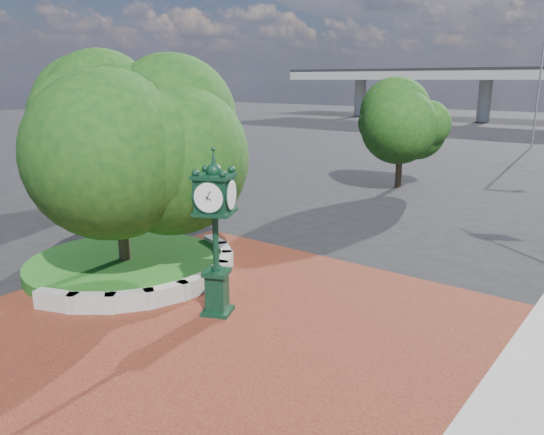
{
  "coord_description": "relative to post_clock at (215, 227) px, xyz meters",
  "views": [
    {
      "loc": [
        8.49,
        -9.74,
        5.92
      ],
      "look_at": [
        -0.24,
        1.5,
        2.21
      ],
      "focal_mm": 35.0,
      "sensor_mm": 36.0,
      "label": 1
    }
  ],
  "objects": [
    {
      "name": "post_clock",
      "position": [
        0.0,
        0.0,
        0.0
      ],
      "size": [
        1.12,
        1.12,
        4.29
      ],
      "color": "black",
      "rests_on": "ground"
    },
    {
      "name": "street_lamp_far",
      "position": [
        -1.79,
        43.43,
        2.93
      ],
      "size": [
        2.01,
        0.56,
        9.01
      ],
      "color": "slate",
      "rests_on": "ground"
    },
    {
      "name": "plaza",
      "position": [
        0.43,
        -0.43,
        -2.34
      ],
      "size": [
        12.0,
        12.0,
        0.04
      ],
      "primitive_type": "cube",
      "color": "maroon",
      "rests_on": "ground"
    },
    {
      "name": "grass_bed",
      "position": [
        -4.57,
        0.57,
        -2.16
      ],
      "size": [
        6.1,
        6.1,
        0.4
      ],
      "primitive_type": "cylinder",
      "color": "#1A4F16",
      "rests_on": "ground"
    },
    {
      "name": "ground",
      "position": [
        0.43,
        0.57,
        -2.36
      ],
      "size": [
        200.0,
        200.0,
        0.0
      ],
      "primitive_type": "plane",
      "color": "black",
      "rests_on": "ground"
    },
    {
      "name": "tree_northwest",
      "position": [
        -12.57,
        5.57,
        1.77
      ],
      "size": [
        5.6,
        5.6,
        6.93
      ],
      "color": "#38281C",
      "rests_on": "ground"
    },
    {
      "name": "tree_street",
      "position": [
        -3.57,
        18.57,
        0.88
      ],
      "size": [
        4.4,
        4.4,
        5.45
      ],
      "color": "#38281C",
      "rests_on": "ground"
    },
    {
      "name": "planter_wall",
      "position": [
        -2.28,
        0.57,
        -2.09
      ],
      "size": [
        2.96,
        6.77,
        0.54
      ],
      "color": "#9E9B93",
      "rests_on": "ground"
    },
    {
      "name": "tree_planter",
      "position": [
        -4.57,
        0.57,
        1.37
      ],
      "size": [
        5.2,
        5.2,
        6.33
      ],
      "color": "#38281C",
      "rests_on": "ground"
    }
  ]
}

